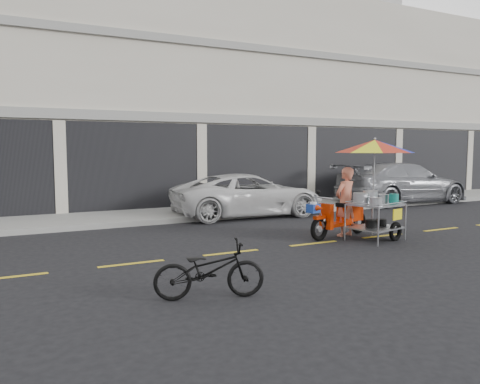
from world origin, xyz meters
name	(u,v)px	position (x,y,z in m)	size (l,w,h in m)	color
ground	(313,244)	(0.00, 0.00, 0.00)	(90.00, 90.00, 0.00)	black
sidewalk	(213,211)	(0.00, 5.50, 0.07)	(45.00, 3.00, 0.15)	gray
shophouse_block	(225,99)	(2.82, 10.59, 4.24)	(36.00, 8.11, 10.40)	beige
centerline	(313,243)	(0.00, 0.00, 0.00)	(42.00, 0.10, 0.01)	gold
white_pickup	(248,195)	(0.70, 4.39, 0.65)	(2.17, 4.71, 1.31)	silver
silver_pickup	(402,183)	(7.43, 4.70, 0.78)	(2.19, 5.39, 1.56)	#93959B
near_bicycle	(209,270)	(-3.51, -2.45, 0.40)	(0.53, 1.53, 0.81)	black
food_vendor_rig	(364,175)	(1.37, 0.00, 1.46)	(2.61, 2.14, 2.33)	black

